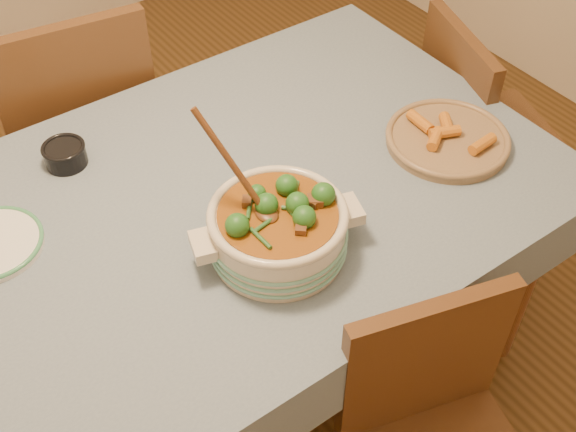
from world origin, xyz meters
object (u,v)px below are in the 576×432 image
object	(u,v)px
condiment_bowl	(65,154)
chair_far	(81,125)
fried_plate	(448,137)
stew_casserole	(278,227)
dining_table	(226,224)
chair_right	(474,128)

from	to	relation	value
condiment_bowl	chair_far	distance (m)	0.49
fried_plate	chair_far	size ratio (longest dim) A/B	0.38
stew_casserole	dining_table	bearing A→B (deg)	92.48
chair_right	chair_far	bearing A→B (deg)	74.95
chair_far	chair_right	xyz separation A→B (m)	(1.06, -0.69, -0.06)
stew_casserole	chair_right	distance (m)	1.06
condiment_bowl	dining_table	bearing A→B (deg)	-52.86
dining_table	chair_right	bearing A→B (deg)	2.40
fried_plate	condiment_bowl	bearing A→B (deg)	148.91
fried_plate	chair_far	world-z (taller)	chair_far
condiment_bowl	chair_far	world-z (taller)	chair_far
condiment_bowl	chair_far	bearing A→B (deg)	66.85
stew_casserole	fried_plate	xyz separation A→B (m)	(0.58, 0.05, -0.06)
condiment_bowl	chair_right	world-z (taller)	chair_right
dining_table	condiment_bowl	size ratio (longest dim) A/B	15.21
stew_casserole	chair_right	world-z (taller)	stew_casserole
dining_table	chair_far	bearing A→B (deg)	96.87
dining_table	chair_far	xyz separation A→B (m)	(-0.09, 0.73, -0.12)
dining_table	fried_plate	xyz separation A→B (m)	(0.59, -0.17, 0.11)
condiment_bowl	fried_plate	world-z (taller)	condiment_bowl
fried_plate	chair_far	xyz separation A→B (m)	(-0.67, 0.90, -0.23)
dining_table	stew_casserole	size ratio (longest dim) A/B	4.28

